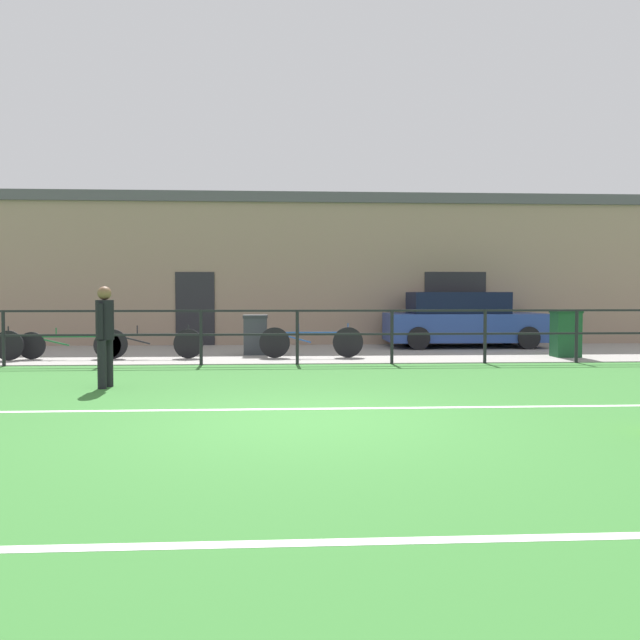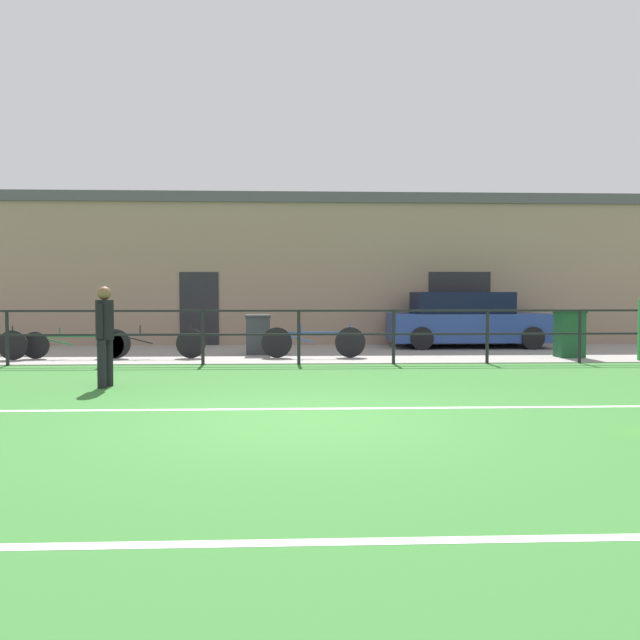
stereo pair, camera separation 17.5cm
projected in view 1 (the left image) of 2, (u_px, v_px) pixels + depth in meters
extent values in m
cube|color=#33702D|center=(308.00, 423.00, 7.47)|extent=(60.00, 44.00, 0.04)
cube|color=white|center=(306.00, 409.00, 8.25)|extent=(36.00, 0.11, 0.00)
cube|color=white|center=(332.00, 542.00, 3.82)|extent=(36.00, 0.11, 0.00)
cube|color=gray|center=(295.00, 353.00, 15.95)|extent=(48.00, 5.00, 0.02)
cylinder|color=black|center=(4.00, 338.00, 13.09)|extent=(0.07, 0.07, 1.15)
cylinder|color=black|center=(103.00, 338.00, 13.20)|extent=(0.07, 0.07, 1.15)
cylinder|color=black|center=(201.00, 337.00, 13.32)|extent=(0.07, 0.07, 1.15)
cylinder|color=black|center=(297.00, 337.00, 13.43)|extent=(0.07, 0.07, 1.15)
cylinder|color=black|center=(392.00, 337.00, 13.54)|extent=(0.07, 0.07, 1.15)
cylinder|color=black|center=(485.00, 336.00, 13.66)|extent=(0.07, 0.07, 1.15)
cylinder|color=black|center=(577.00, 336.00, 13.77)|extent=(0.07, 0.07, 1.15)
cube|color=black|center=(297.00, 311.00, 13.41)|extent=(36.00, 0.04, 0.04)
cube|color=black|center=(297.00, 334.00, 13.43)|extent=(36.00, 0.04, 0.04)
cube|color=gray|center=(293.00, 275.00, 19.56)|extent=(28.00, 2.40, 4.09)
cube|color=#232328|center=(195.00, 309.00, 18.23)|extent=(1.10, 0.04, 2.10)
cube|color=#232328|center=(455.00, 291.00, 18.63)|extent=(1.80, 0.04, 1.10)
cube|color=#4C4C51|center=(293.00, 203.00, 19.47)|extent=(28.00, 2.56, 0.30)
cylinder|color=black|center=(109.00, 363.00, 10.23)|extent=(0.14, 0.14, 0.76)
cylinder|color=black|center=(102.00, 365.00, 9.99)|extent=(0.14, 0.14, 0.76)
cylinder|color=black|center=(105.00, 320.00, 10.08)|extent=(0.28, 0.28, 0.63)
sphere|color=brown|center=(104.00, 293.00, 10.07)|extent=(0.21, 0.21, 0.21)
cylinder|color=black|center=(110.00, 321.00, 10.25)|extent=(0.10, 0.10, 0.56)
cylinder|color=black|center=(100.00, 321.00, 9.91)|extent=(0.10, 0.10, 0.56)
cube|color=#28428E|center=(465.00, 327.00, 17.65)|extent=(4.31, 1.72, 0.76)
cube|color=black|center=(457.00, 303.00, 17.61)|extent=(2.59, 1.45, 0.58)
cylinder|color=black|center=(418.00, 338.00, 16.75)|extent=(0.60, 0.18, 0.60)
cylinder|color=black|center=(528.00, 338.00, 16.92)|extent=(0.60, 0.18, 0.60)
cylinder|color=black|center=(406.00, 334.00, 18.41)|extent=(0.60, 0.18, 0.60)
cylinder|color=black|center=(506.00, 334.00, 18.57)|extent=(0.60, 0.18, 0.60)
cylinder|color=black|center=(113.00, 344.00, 14.40)|extent=(0.67, 0.04, 0.67)
cylinder|color=black|center=(188.00, 344.00, 14.50)|extent=(0.67, 0.04, 0.67)
cube|color=black|center=(151.00, 334.00, 14.44)|extent=(1.31, 0.04, 0.04)
cube|color=black|center=(132.00, 339.00, 14.42)|extent=(0.82, 0.03, 0.24)
cylinder|color=black|center=(137.00, 330.00, 14.42)|extent=(0.03, 0.03, 0.20)
cylinder|color=black|center=(188.00, 331.00, 14.49)|extent=(0.03, 0.03, 0.28)
cylinder|color=black|center=(275.00, 343.00, 14.61)|extent=(0.70, 0.04, 0.70)
cylinder|color=black|center=(348.00, 342.00, 14.70)|extent=(0.70, 0.04, 0.70)
cube|color=#234C99|center=(311.00, 333.00, 14.65)|extent=(1.31, 0.04, 0.04)
cube|color=#234C99|center=(293.00, 338.00, 14.63)|extent=(0.82, 0.03, 0.25)
cylinder|color=#234C99|center=(299.00, 328.00, 14.63)|extent=(0.03, 0.03, 0.20)
cylinder|color=#234C99|center=(348.00, 329.00, 14.69)|extent=(0.03, 0.03, 0.28)
cylinder|color=black|center=(32.00, 346.00, 14.30)|extent=(0.61, 0.04, 0.61)
cylinder|color=black|center=(107.00, 345.00, 14.40)|extent=(0.61, 0.04, 0.61)
cube|color=#1E6633|center=(69.00, 337.00, 14.34)|extent=(1.30, 0.04, 0.04)
cube|color=#1E6633|center=(51.00, 341.00, 14.32)|extent=(0.82, 0.03, 0.22)
cylinder|color=#1E6633|center=(56.00, 332.00, 14.32)|extent=(0.03, 0.03, 0.20)
cylinder|color=#1E6633|center=(107.00, 333.00, 14.39)|extent=(0.03, 0.03, 0.28)
cylinder|color=black|center=(9.00, 346.00, 14.04)|extent=(0.66, 0.04, 0.66)
cylinder|color=black|center=(8.00, 333.00, 14.03)|extent=(0.03, 0.03, 0.28)
cube|color=#194C28|center=(566.00, 335.00, 14.86)|extent=(0.57, 0.48, 1.02)
cube|color=#143D20|center=(566.00, 311.00, 14.84)|extent=(0.60, 0.51, 0.08)
cube|color=#33383D|center=(255.00, 336.00, 15.43)|extent=(0.55, 0.46, 0.88)
cube|color=#282C30|center=(255.00, 317.00, 15.41)|extent=(0.58, 0.49, 0.08)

